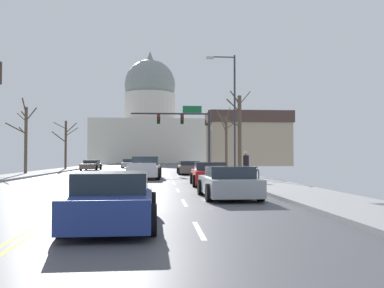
{
  "coord_description": "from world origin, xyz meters",
  "views": [
    {
      "loc": [
        2.66,
        -27.62,
        1.58
      ],
      "look_at": [
        7.32,
        31.05,
        3.41
      ],
      "focal_mm": 38.02,
      "sensor_mm": 36.0,
      "label": 1
    }
  ],
  "objects_px": {
    "street_lamp_right": "(231,105)",
    "sedan_oncoming_03": "(138,162)",
    "signal_gantry": "(187,125)",
    "sedan_near_00": "(189,168)",
    "pickup_truck_near_01": "(145,169)",
    "sedan_near_04": "(114,200)",
    "sedan_oncoming_00": "(91,165)",
    "sedan_oncoming_02": "(134,163)",
    "sedan_oncoming_01": "(129,164)",
    "bicycle_parked": "(256,174)",
    "pedestrian_00": "(246,165)",
    "sedan_near_03": "(228,183)",
    "sedan_near_02": "(210,174)"
  },
  "relations": [
    {
      "from": "signal_gantry",
      "to": "sedan_oncoming_01",
      "type": "xyz_separation_m",
      "value": [
        -7.02,
        16.97,
        -4.18
      ]
    },
    {
      "from": "signal_gantry",
      "to": "sedan_near_02",
      "type": "bearing_deg",
      "value": -89.85
    },
    {
      "from": "sedan_near_02",
      "to": "sedan_oncoming_01",
      "type": "relative_size",
      "value": 1.03
    },
    {
      "from": "sedan_oncoming_00",
      "to": "sedan_oncoming_01",
      "type": "height_order",
      "value": "sedan_oncoming_01"
    },
    {
      "from": "street_lamp_right",
      "to": "sedan_near_00",
      "type": "relative_size",
      "value": 1.92
    },
    {
      "from": "sedan_near_04",
      "to": "pedestrian_00",
      "type": "xyz_separation_m",
      "value": [
        6.14,
        14.22,
        0.53
      ]
    },
    {
      "from": "signal_gantry",
      "to": "pickup_truck_near_01",
      "type": "relative_size",
      "value": 1.39
    },
    {
      "from": "signal_gantry",
      "to": "sedan_near_04",
      "type": "distance_m",
      "value": 31.42
    },
    {
      "from": "street_lamp_right",
      "to": "sedan_near_02",
      "type": "relative_size",
      "value": 2.0
    },
    {
      "from": "sedan_oncoming_02",
      "to": "sedan_oncoming_03",
      "type": "bearing_deg",
      "value": 89.61
    },
    {
      "from": "sedan_near_04",
      "to": "pedestrian_00",
      "type": "height_order",
      "value": "pedestrian_00"
    },
    {
      "from": "street_lamp_right",
      "to": "sedan_oncoming_01",
      "type": "bearing_deg",
      "value": 109.18
    },
    {
      "from": "bicycle_parked",
      "to": "sedan_near_04",
      "type": "bearing_deg",
      "value": -114.31
    },
    {
      "from": "sedan_near_00",
      "to": "sedan_near_02",
      "type": "bearing_deg",
      "value": -89.58
    },
    {
      "from": "signal_gantry",
      "to": "pedestrian_00",
      "type": "relative_size",
      "value": 4.57
    },
    {
      "from": "sedan_near_02",
      "to": "sedan_oncoming_01",
      "type": "height_order",
      "value": "sedan_near_02"
    },
    {
      "from": "pickup_truck_near_01",
      "to": "sedan_near_04",
      "type": "bearing_deg",
      "value": -89.98
    },
    {
      "from": "sedan_near_02",
      "to": "sedan_near_00",
      "type": "bearing_deg",
      "value": 90.42
    },
    {
      "from": "signal_gantry",
      "to": "sedan_oncoming_03",
      "type": "distance_m",
      "value": 40.91
    },
    {
      "from": "pedestrian_00",
      "to": "bicycle_parked",
      "type": "xyz_separation_m",
      "value": [
        0.88,
        1.32,
        -0.62
      ]
    },
    {
      "from": "sedan_oncoming_00",
      "to": "bicycle_parked",
      "type": "bearing_deg",
      "value": -59.04
    },
    {
      "from": "pickup_truck_near_01",
      "to": "pedestrian_00",
      "type": "height_order",
      "value": "pedestrian_00"
    },
    {
      "from": "street_lamp_right",
      "to": "sedan_oncoming_03",
      "type": "xyz_separation_m",
      "value": [
        -9.57,
        50.77,
        -4.78
      ]
    },
    {
      "from": "pickup_truck_near_01",
      "to": "sedan_near_04",
      "type": "xyz_separation_m",
      "value": [
        0.01,
        -20.15,
        -0.14
      ]
    },
    {
      "from": "signal_gantry",
      "to": "sedan_near_00",
      "type": "distance_m",
      "value": 5.72
    },
    {
      "from": "sedan_oncoming_01",
      "to": "sedan_oncoming_03",
      "type": "xyz_separation_m",
      "value": [
        0.04,
        23.12,
        0.0
      ]
    },
    {
      "from": "sedan_near_00",
      "to": "sedan_oncoming_01",
      "type": "distance_m",
      "value": 21.99
    },
    {
      "from": "signal_gantry",
      "to": "sedan_oncoming_03",
      "type": "height_order",
      "value": "signal_gantry"
    },
    {
      "from": "sedan_oncoming_00",
      "to": "sedan_oncoming_02",
      "type": "bearing_deg",
      "value": 80.17
    },
    {
      "from": "street_lamp_right",
      "to": "pedestrian_00",
      "type": "bearing_deg",
      "value": -91.92
    },
    {
      "from": "pickup_truck_near_01",
      "to": "sedan_near_04",
      "type": "distance_m",
      "value": 20.15
    },
    {
      "from": "street_lamp_right",
      "to": "sedan_oncoming_03",
      "type": "relative_size",
      "value": 1.99
    },
    {
      "from": "sedan_near_03",
      "to": "signal_gantry",
      "type": "bearing_deg",
      "value": 89.82
    },
    {
      "from": "sedan_near_00",
      "to": "pedestrian_00",
      "type": "height_order",
      "value": "pedestrian_00"
    },
    {
      "from": "sedan_near_03",
      "to": "sedan_oncoming_03",
      "type": "bearing_deg",
      "value": 96.05
    },
    {
      "from": "sedan_near_04",
      "to": "sedan_oncoming_01",
      "type": "xyz_separation_m",
      "value": [
        -3.27,
        47.88,
        0.02
      ]
    },
    {
      "from": "sedan_oncoming_03",
      "to": "pedestrian_00",
      "type": "xyz_separation_m",
      "value": [
        9.37,
        -56.79,
        0.51
      ]
    },
    {
      "from": "sedan_oncoming_02",
      "to": "bicycle_parked",
      "type": "bearing_deg",
      "value": -76.88
    },
    {
      "from": "sedan_oncoming_02",
      "to": "pedestrian_00",
      "type": "height_order",
      "value": "pedestrian_00"
    },
    {
      "from": "sedan_oncoming_01",
      "to": "sedan_oncoming_02",
      "type": "bearing_deg",
      "value": 90.15
    },
    {
      "from": "street_lamp_right",
      "to": "pickup_truck_near_01",
      "type": "distance_m",
      "value": 7.88
    },
    {
      "from": "signal_gantry",
      "to": "sedan_near_03",
      "type": "relative_size",
      "value": 1.86
    },
    {
      "from": "street_lamp_right",
      "to": "sedan_oncoming_01",
      "type": "height_order",
      "value": "street_lamp_right"
    },
    {
      "from": "sedan_near_00",
      "to": "sedan_near_02",
      "type": "distance_m",
      "value": 14.19
    },
    {
      "from": "bicycle_parked",
      "to": "sedan_oncoming_01",
      "type": "bearing_deg",
      "value": 107.66
    },
    {
      "from": "sedan_oncoming_00",
      "to": "sedan_oncoming_03",
      "type": "height_order",
      "value": "sedan_oncoming_03"
    },
    {
      "from": "sedan_near_03",
      "to": "sedan_oncoming_02",
      "type": "xyz_separation_m",
      "value": [
        -6.97,
        53.92,
        -0.03
      ]
    },
    {
      "from": "signal_gantry",
      "to": "sedan_near_03",
      "type": "bearing_deg",
      "value": -90.18
    },
    {
      "from": "street_lamp_right",
      "to": "sedan_oncoming_02",
      "type": "distance_m",
      "value": 41.05
    },
    {
      "from": "sedan_oncoming_03",
      "to": "pedestrian_00",
      "type": "relative_size",
      "value": 2.61
    }
  ]
}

